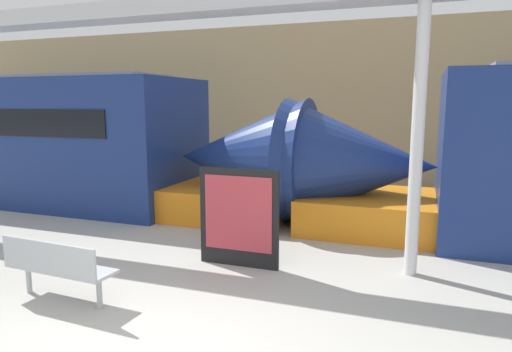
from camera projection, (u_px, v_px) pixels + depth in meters
name	position (u px, v px, depth m)	size (l,w,h in m)	color
station_wall	(343.00, 104.00, 14.26)	(56.00, 0.20, 5.00)	tan
train_right	(17.00, 142.00, 12.24)	(15.82, 2.93, 3.20)	navy
bench_near	(56.00, 265.00, 5.78)	(1.54, 0.53, 0.84)	#ADB2B7
poster_board	(239.00, 217.00, 7.06)	(1.30, 0.07, 1.54)	black
support_column_near	(417.00, 143.00, 6.52)	(0.18, 0.18, 3.94)	silver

